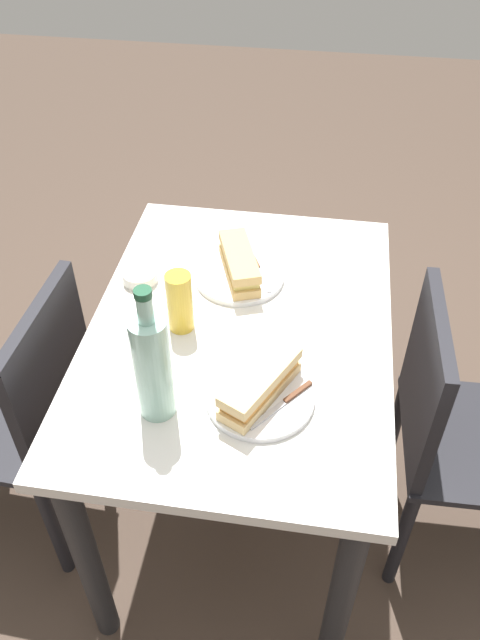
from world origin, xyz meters
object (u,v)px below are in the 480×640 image
chair_near (27,409)px  baguette_sandwich_near (239,263)px  beer_glass (180,302)px  plate_far (260,397)px  chair_far (452,427)px  water_bottle (153,365)px  olive_bowl (140,276)px  plate_near (239,276)px  knife_far (285,402)px  knife_near (258,268)px  baguette_sandwich_far (260,384)px  dining_table (240,367)px

chair_near → baguette_sandwich_near: (-0.29, 0.52, 0.32)m
chair_near → beer_glass: bearing=102.2°
chair_near → beer_glass: beer_glass is taller
baguette_sandwich_near → plate_far: bearing=14.8°
chair_far → water_bottle: bearing=-68.2°
olive_bowl → plate_near: bearing=101.2°
chair_far → knife_far: size_ratio=5.75×
plate_near → plate_far: bearing=14.8°
plate_near → knife_near: (-0.03, 0.04, 0.01)m
baguette_sandwich_far → water_bottle: bearing=-74.3°
baguette_sandwich_far → dining_table: bearing=-160.8°
plate_near → olive_bowl: size_ratio=2.60×
baguette_sandwich_near → beer_glass: beer_glass is taller
plate_near → chair_far: bearing=72.6°
water_bottle → plate_near: bearing=167.5°
dining_table → beer_glass: 0.26m
knife_near → beer_glass: 0.28m
chair_near → olive_bowl: size_ratio=9.48×
plate_near → baguette_sandwich_far: baguette_sandwich_far is taller
chair_far → olive_bowl: chair_far is taller
dining_table → baguette_sandwich_far: size_ratio=4.41×
chair_near → baguette_sandwich_far: size_ratio=3.77×
baguette_sandwich_far → beer_glass: bearing=-132.7°
plate_near → knife_far: knife_far is taller
beer_glass → olive_bowl: bearing=-136.8°
water_bottle → chair_near: bearing=-111.3°
baguette_sandwich_near → knife_near: bearing=122.2°
chair_near → water_bottle: (0.16, 0.42, 0.41)m
baguette_sandwich_near → knife_far: baguette_sandwich_near is taller
baguette_sandwich_far → beer_glass: 0.29m
knife_far → olive_bowl: bearing=-131.5°
plate_far → beer_glass: 0.30m
knife_far → baguette_sandwich_near: bearing=-158.9°
chair_far → plate_far: chair_far is taller
knife_far → dining_table: bearing=-150.8°
plate_near → beer_glass: beer_glass is taller
baguette_sandwich_far → olive_bowl: (-0.35, -0.36, -0.03)m
plate_far → water_bottle: (0.06, -0.21, 0.12)m
olive_bowl → chair_near: bearing=-48.4°
dining_table → chair_far: (0.00, 0.55, -0.13)m
chair_far → dining_table: bearing=-90.3°
chair_near → baguette_sandwich_far: bearing=80.4°
plate_near → dining_table: bearing=9.3°
baguette_sandwich_far → water_bottle: (0.06, -0.21, 0.08)m
plate_near → beer_glass: 0.24m
dining_table → chair_near: (0.11, -0.55, -0.13)m
chair_far → water_bottle: (0.27, -0.68, 0.41)m
baguette_sandwich_far → beer_glass: beer_glass is taller
plate_far → dining_table: bearing=-160.8°
chair_far → knife_far: (0.23, -0.42, 0.29)m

